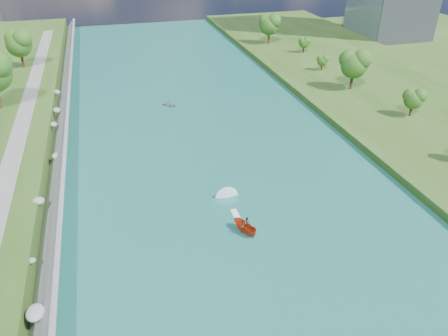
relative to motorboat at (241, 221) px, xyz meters
name	(u,v)px	position (x,y,z in m)	size (l,w,h in m)	color
ground	(256,245)	(0.60, -4.38, -0.77)	(260.00, 260.00, 0.00)	#2D5119
river_water	(217,170)	(0.60, 15.62, -0.72)	(55.00, 240.00, 0.10)	#1B6760
riprap_bank	(55,186)	(-25.28, 14.81, 1.05)	(4.36, 236.00, 4.31)	slate
riverside_path	(6,180)	(-31.90, 15.62, 2.78)	(3.00, 200.00, 0.10)	gray
trees_east	(384,89)	(40.09, 28.11, 5.50)	(12.74, 137.96, 11.05)	#294813
motorboat	(241,221)	(0.00, 0.00, 0.00)	(3.60, 18.97, 2.11)	#B02B0E
raft	(170,104)	(-2.25, 46.50, -0.31)	(3.96, 3.91, 1.50)	gray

